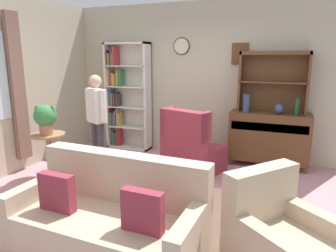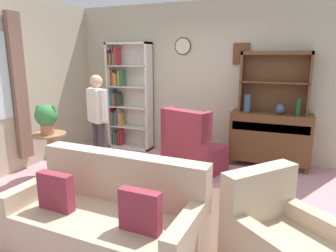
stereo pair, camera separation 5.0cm
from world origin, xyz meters
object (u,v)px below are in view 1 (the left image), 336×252
object	(u,v)px
sideboard	(269,137)
vase_round	(279,109)
plant_stand	(49,150)
armchair_floral	(281,243)
person_reading	(97,117)
vase_tall	(246,103)
couch_floral	(110,221)
bottle_wine	(297,107)
sideboard_hutch	(274,74)
potted_plant_large	(45,117)
wingback_chair	(191,150)
bookshelf	(125,97)

from	to	relation	value
sideboard	vase_round	bearing A→B (deg)	-27.17
plant_stand	armchair_floral	bearing A→B (deg)	-16.76
sideboard	person_reading	bearing A→B (deg)	-153.53
person_reading	armchair_floral	bearing A→B (deg)	-28.08
vase_tall	couch_floral	bearing A→B (deg)	-106.14
couch_floral	armchair_floral	world-z (taller)	couch_floral
couch_floral	vase_tall	bearing A→B (deg)	73.86
bottle_wine	plant_stand	distance (m)	3.93
sideboard	sideboard_hutch	size ratio (longest dim) A/B	1.18
potted_plant_large	wingback_chair	bearing A→B (deg)	26.59
bookshelf	plant_stand	distance (m)	1.96
couch_floral	potted_plant_large	world-z (taller)	potted_plant_large
couch_floral	plant_stand	bearing A→B (deg)	145.56
bookshelf	bottle_wine	size ratio (longest dim) A/B	7.43
sideboard	vase_tall	distance (m)	0.69
bookshelf	bottle_wine	distance (m)	3.18
sideboard_hutch	wingback_chair	size ratio (longest dim) A/B	1.05
vase_round	sideboard	bearing A→B (deg)	152.83
bottle_wine	armchair_floral	bearing A→B (deg)	-92.46
armchair_floral	plant_stand	bearing A→B (deg)	163.24
armchair_floral	vase_tall	bearing A→B (deg)	103.89
sideboard	vase_round	size ratio (longest dim) A/B	7.65
sideboard	sideboard_hutch	world-z (taller)	sideboard_hutch
sideboard	couch_floral	distance (m)	3.28
sideboard	armchair_floral	xyz separation A→B (m)	(0.27, -2.77, -0.22)
vase_tall	person_reading	world-z (taller)	person_reading
sideboard	armchair_floral	size ratio (longest dim) A/B	1.21
vase_round	couch_floral	size ratio (longest dim) A/B	0.09
bottle_wine	person_reading	world-z (taller)	person_reading
bookshelf	vase_round	world-z (taller)	bookshelf
sideboard_hutch	armchair_floral	size ratio (longest dim) A/B	1.02
sideboard_hutch	vase_round	xyz separation A→B (m)	(0.13, -0.18, -0.55)
bookshelf	couch_floral	bearing A→B (deg)	-63.61
sideboard_hutch	wingback_chair	xyz separation A→B (m)	(-1.12, -0.91, -1.18)
bookshelf	potted_plant_large	size ratio (longest dim) A/B	4.63
bookshelf	plant_stand	world-z (taller)	bookshelf
plant_stand	vase_round	bearing A→B (deg)	27.44
vase_round	plant_stand	world-z (taller)	vase_round
sideboard_hutch	vase_tall	xyz separation A→B (m)	(-0.39, -0.19, -0.49)
sideboard_hutch	vase_round	size ratio (longest dim) A/B	6.47
bottle_wine	armchair_floral	xyz separation A→B (m)	(-0.12, -2.68, -0.77)
vase_tall	wingback_chair	size ratio (longest dim) A/B	0.29
vase_round	potted_plant_large	distance (m)	3.65
sideboard	plant_stand	world-z (taller)	sideboard
sideboard	couch_floral	bearing A→B (deg)	-112.31
sideboard	wingback_chair	world-z (taller)	wingback_chair
bookshelf	vase_round	distance (m)	2.92
couch_floral	armchair_floral	size ratio (longest dim) A/B	1.70
sideboard_hutch	plant_stand	bearing A→B (deg)	-149.15
vase_round	wingback_chair	xyz separation A→B (m)	(-1.25, -0.74, -0.62)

